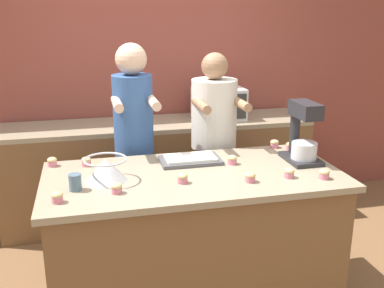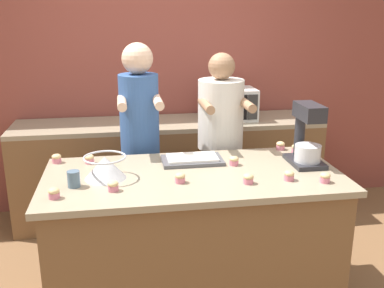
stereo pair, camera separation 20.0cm
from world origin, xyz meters
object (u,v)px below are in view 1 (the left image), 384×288
Objects in this scene: person_left at (135,149)px; drinking_glass at (75,182)px; cupcake_10 at (57,197)px; cupcake_5 at (183,178)px; cupcake_0 at (290,146)px; cupcake_2 at (275,144)px; stand_mixer at (303,136)px; mixing_bowl at (106,169)px; cupcake_9 at (86,161)px; baking_tray at (190,160)px; cupcake_7 at (324,174)px; cupcake_4 at (289,173)px; cupcake_1 at (232,160)px; microwave_oven at (219,104)px; cupcake_3 at (52,162)px; cupcake_6 at (250,177)px; cupcake_8 at (117,188)px; person_right at (214,152)px.

drinking_glass is at bearing -118.64° from person_left.
cupcake_5 is at bearing 9.52° from cupcake_10.
cupcake_0 and cupcake_2 have the same top height.
stand_mixer reaches higher than cupcake_2.
mixing_bowl reaches higher than drinking_glass.
cupcake_9 is at bearing -134.30° from person_left.
drinking_glass is (-0.75, -0.32, 0.03)m from baking_tray.
drinking_glass is 1.53× the size of cupcake_7.
mixing_bowl is 1.11m from cupcake_4.
baking_tray is 0.28m from cupcake_1.
cupcake_0 is at bearing 19.25° from cupcake_10.
cupcake_4 is at bearing -50.71° from cupcake_1.
drinking_glass is 1.57m from cupcake_0.
microwave_oven is 1.09m from cupcake_0.
cupcake_3 is 1.00× the size of cupcake_6.
cupcake_3 is at bearing 170.14° from stand_mixer.
cupcake_10 is (-1.36, -0.05, 0.00)m from cupcake_4.
cupcake_7 is (0.45, -0.06, 0.00)m from cupcake_6.
cupcake_6 is at bearing -99.97° from microwave_oven.
cupcake_8 is at bearing -72.51° from cupcake_9.
cupcake_3 is at bearing -151.01° from person_left.
cupcake_4 is at bearing 161.16° from cupcake_7.
stand_mixer is 1.31m from mixing_bowl.
mixing_bowl is at bearing 167.80° from cupcake_7.
microwave_oven is at bearing 70.45° from person_right.
cupcake_3 is 1.00× the size of cupcake_9.
person_right is 0.61m from cupcake_0.
cupcake_4 is (-0.25, -0.51, 0.00)m from cupcake_0.
cupcake_0 is at bearing 64.23° from cupcake_4.
cupcake_6 is at bearing -134.01° from cupcake_0.
person_left is 27.08× the size of cupcake_3.
drinking_glass is 1.51m from cupcake_2.
mixing_bowl is 1.37m from cupcake_0.
cupcake_1 is (0.83, 0.11, -0.04)m from mixing_bowl.
cupcake_1 is 1.00× the size of cupcake_2.
cupcake_1 is at bearing -102.65° from microwave_oven.
person_right is at bearing 46.84° from cupcake_8.
stand_mixer reaches higher than cupcake_5.
mixing_bowl is 4.15× the size of cupcake_2.
drinking_glass reaches higher than cupcake_9.
microwave_oven is at bearing 80.03° from cupcake_6.
cupcake_9 is at bearing 151.30° from cupcake_6.
cupcake_9 is at bearing -159.46° from person_right.
cupcake_2 is 1.00× the size of cupcake_10.
mixing_bowl is at bearing -142.57° from person_right.
microwave_oven is 1.29m from cupcake_1.
cupcake_1 is at bearing -93.38° from person_right.
cupcake_6 is at bearing -28.70° from cupcake_9.
cupcake_4 is at bearing -21.29° from cupcake_3.
person_left is at bearing 164.69° from cupcake_2.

